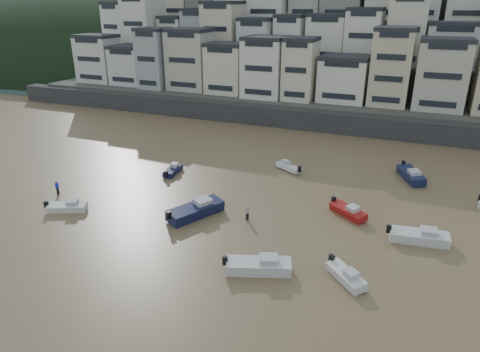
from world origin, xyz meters
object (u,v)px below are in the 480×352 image
at_px(boat_h, 289,166).
at_px(person_blue, 57,187).
at_px(boat_d, 419,235).
at_px(boat_j, 67,206).
at_px(boat_a, 259,264).
at_px(boat_f, 173,169).
at_px(person_pink, 247,212).
at_px(boat_b, 346,274).
at_px(boat_c, 196,208).
at_px(boat_e, 348,210).
at_px(boat_i, 411,173).

height_order(boat_h, person_blue, person_blue).
bearing_deg(boat_d, boat_j, -175.77).
relative_size(boat_a, boat_j, 1.31).
xyz_separation_m(boat_d, boat_f, (-31.37, 6.47, -0.23)).
bearing_deg(boat_a, boat_f, 117.50).
height_order(boat_j, person_pink, person_pink).
relative_size(boat_b, person_pink, 2.61).
distance_m(boat_c, person_pink, 5.67).
distance_m(boat_b, boat_j, 30.97).
bearing_deg(boat_f, boat_a, -138.37).
height_order(boat_h, person_pink, person_pink).
distance_m(boat_a, boat_d, 16.53).
xyz_separation_m(boat_h, person_pink, (0.02, -15.73, 0.28)).
xyz_separation_m(boat_c, boat_h, (5.48, 17.13, -0.38)).
height_order(boat_b, person_blue, person_blue).
xyz_separation_m(boat_b, boat_e, (-1.78, 12.01, 0.05)).
height_order(boat_a, boat_i, boat_i).
xyz_separation_m(boat_h, person_blue, (-23.71, -18.41, 0.28)).
distance_m(boat_e, boat_i, 14.82).
bearing_deg(person_pink, boat_b, -30.76).
distance_m(person_blue, person_pink, 23.88).
distance_m(boat_c, boat_h, 17.99).
height_order(boat_h, boat_i, boat_i).
bearing_deg(boat_e, boat_h, 169.25).
xyz_separation_m(boat_h, boat_i, (15.78, 2.94, 0.26)).
bearing_deg(person_blue, boat_c, 4.00).
bearing_deg(boat_e, person_blue, -130.52).
bearing_deg(boat_e, boat_j, -123.05).
xyz_separation_m(boat_c, boat_j, (-13.84, -4.42, -0.33)).
height_order(boat_e, boat_h, boat_e).
bearing_deg(boat_h, boat_i, -139.28).
xyz_separation_m(boat_a, boat_i, (11.33, 27.23, 0.02)).
distance_m(boat_a, boat_e, 14.68).
relative_size(boat_h, boat_j, 0.93).
relative_size(boat_b, boat_i, 0.73).
xyz_separation_m(boat_b, person_blue, (-35.35, 4.24, 0.25)).
bearing_deg(boat_e, boat_d, 13.75).
bearing_deg(boat_j, boat_h, 22.61).
relative_size(boat_e, person_blue, 2.82).
bearing_deg(boat_c, boat_a, -99.48).
height_order(boat_b, boat_j, boat_j).
relative_size(boat_f, person_blue, 2.50).
height_order(boat_d, boat_f, boat_d).
relative_size(boat_a, boat_b, 1.35).
bearing_deg(boat_a, boat_d, 19.85).
height_order(boat_c, boat_j, boat_c).
relative_size(boat_c, person_pink, 4.09).
relative_size(boat_e, boat_h, 1.14).
xyz_separation_m(boat_d, boat_i, (-1.34, 16.62, 0.03)).
bearing_deg(boat_h, person_blue, 67.98).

